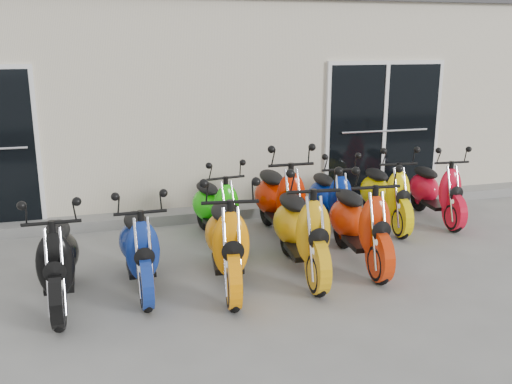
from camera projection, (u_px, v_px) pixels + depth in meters
ground at (270, 264)px, 6.88m from camera, size 80.00×80.00×0.00m
building at (193, 94)px, 11.30m from camera, size 14.00×6.00×3.20m
roof_cap at (190, 5)px, 10.87m from camera, size 14.20×6.20×0.16m
front_step at (231, 212)px, 8.73m from camera, size 14.00×0.40×0.15m
door_right at (384, 127)px, 9.25m from camera, size 2.02×0.08×2.22m
scooter_front_black at (57, 248)px, 5.67m from camera, size 0.63×1.67×1.23m
scooter_front_blue at (139, 236)px, 6.05m from camera, size 0.62×1.64×1.21m
scooter_front_orange_a at (227, 228)px, 6.11m from camera, size 0.88×1.86×1.33m
scooter_front_orange_b at (302, 218)px, 6.44m from camera, size 0.80×1.87×1.35m
scooter_front_red at (360, 212)px, 6.73m from camera, size 0.77×1.81×1.31m
scooter_back_green at (216, 199)px, 7.54m from camera, size 0.81×1.66×1.17m
scooter_back_red at (280, 189)px, 7.61m from camera, size 0.68×1.87×1.38m
scooter_back_blue at (331, 190)px, 7.96m from camera, size 0.71×1.66×1.19m
scooter_back_yellow at (386, 185)px, 8.15m from camera, size 0.76×1.73×1.24m
scooter_back_extra at (437, 182)px, 8.40m from camera, size 0.71×1.66×1.19m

